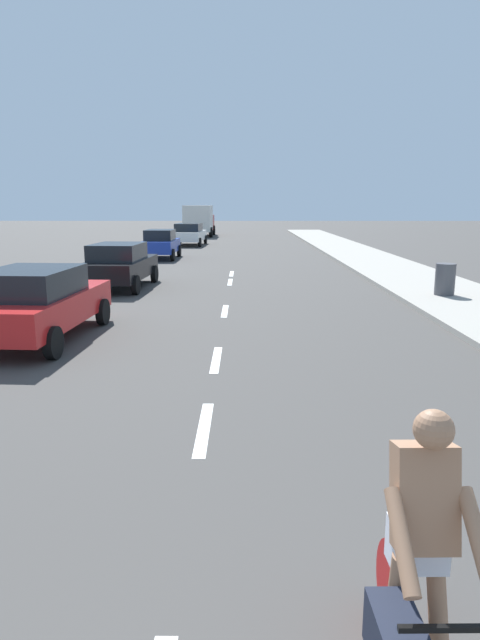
% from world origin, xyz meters
% --- Properties ---
extents(ground_plane, '(160.00, 160.00, 0.00)m').
position_xyz_m(ground_plane, '(0.00, 20.00, 0.00)').
color(ground_plane, '#423F3D').
extents(sidewalk_strip, '(3.60, 80.00, 0.14)m').
position_xyz_m(sidewalk_strip, '(7.09, 22.00, 0.07)').
color(sidewalk_strip, '#9E998E').
rests_on(sidewalk_strip, ground).
extents(lane_stripe_2, '(0.16, 1.80, 0.01)m').
position_xyz_m(lane_stripe_2, '(0.00, 7.13, 0.00)').
color(lane_stripe_2, white).
rests_on(lane_stripe_2, ground).
extents(lane_stripe_3, '(0.16, 1.80, 0.01)m').
position_xyz_m(lane_stripe_3, '(0.00, 10.40, 0.00)').
color(lane_stripe_3, white).
rests_on(lane_stripe_3, ground).
extents(lane_stripe_4, '(0.16, 1.80, 0.01)m').
position_xyz_m(lane_stripe_4, '(0.00, 15.25, 0.00)').
color(lane_stripe_4, white).
rests_on(lane_stripe_4, ground).
extents(lane_stripe_5, '(0.16, 1.80, 0.01)m').
position_xyz_m(lane_stripe_5, '(0.00, 21.02, 0.00)').
color(lane_stripe_5, white).
rests_on(lane_stripe_5, ground).
extents(lane_stripe_6, '(0.16, 1.80, 0.01)m').
position_xyz_m(lane_stripe_6, '(0.00, 23.58, 0.00)').
color(lane_stripe_6, white).
rests_on(lane_stripe_6, ground).
extents(cyclist, '(0.63, 1.71, 1.82)m').
position_xyz_m(cyclist, '(1.50, 3.05, 0.83)').
color(cyclist, black).
rests_on(cyclist, ground).
extents(parked_car_red, '(2.29, 4.62, 1.57)m').
position_xyz_m(parked_car_red, '(-3.96, 11.94, 0.84)').
color(parked_car_red, red).
rests_on(parked_car_red, ground).
extents(parked_car_black, '(2.16, 4.37, 1.57)m').
position_xyz_m(parked_car_black, '(-3.84, 19.50, 0.84)').
color(parked_car_black, black).
rests_on(parked_car_black, ground).
extents(parked_car_blue, '(1.85, 3.89, 1.57)m').
position_xyz_m(parked_car_blue, '(-3.98, 30.14, 0.83)').
color(parked_car_blue, '#1E389E').
rests_on(parked_car_blue, ground).
extents(parked_car_white, '(2.32, 4.68, 1.57)m').
position_xyz_m(parked_car_white, '(-3.40, 40.00, 0.84)').
color(parked_car_white, white).
rests_on(parked_car_white, ground).
extents(delivery_truck, '(2.73, 6.27, 2.80)m').
position_xyz_m(delivery_truck, '(-3.62, 51.69, 1.50)').
color(delivery_truck, maroon).
rests_on(delivery_truck, ground).
extents(trash_bin_far, '(0.60, 0.60, 0.97)m').
position_xyz_m(trash_bin_far, '(6.74, 17.23, 0.63)').
color(trash_bin_far, '#47474C').
rests_on(trash_bin_far, sidewalk_strip).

